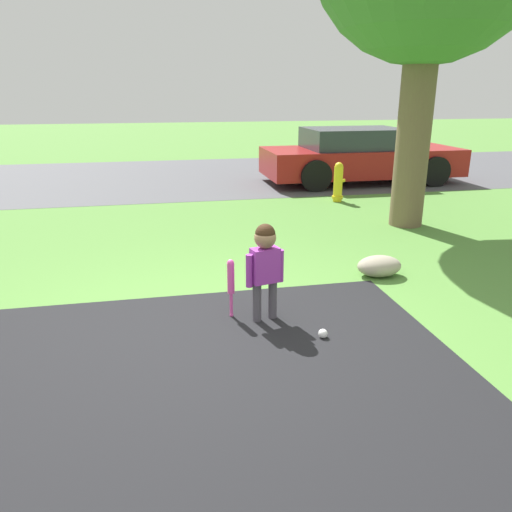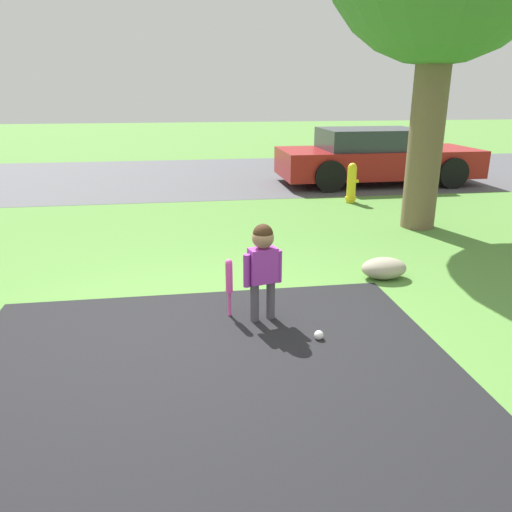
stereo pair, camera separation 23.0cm
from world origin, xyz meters
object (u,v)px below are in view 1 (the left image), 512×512
fire_hydrant (338,182)px  baseball_bat (231,280)px  child (265,259)px  sports_ball (323,334)px  parked_car (359,156)px

fire_hydrant → baseball_bat: bearing=-120.9°
child → fire_hydrant: child is taller
child → sports_ball: 0.82m
fire_hydrant → parked_car: (1.20, 1.89, 0.22)m
parked_car → fire_hydrant: bearing=-122.7°
sports_ball → fire_hydrant: 5.60m
baseball_bat → parked_car: 7.63m
child → sports_ball: child is taller
sports_ball → parked_car: size_ratio=0.02×
child → parked_car: (3.67, 6.63, -0.01)m
child → baseball_bat: size_ratio=1.62×
sports_ball → parked_car: bearing=65.3°
baseball_bat → sports_ball: bearing=-39.4°
sports_ball → parked_car: (3.26, 7.09, 0.54)m
baseball_bat → fire_hydrant: fire_hydrant is taller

